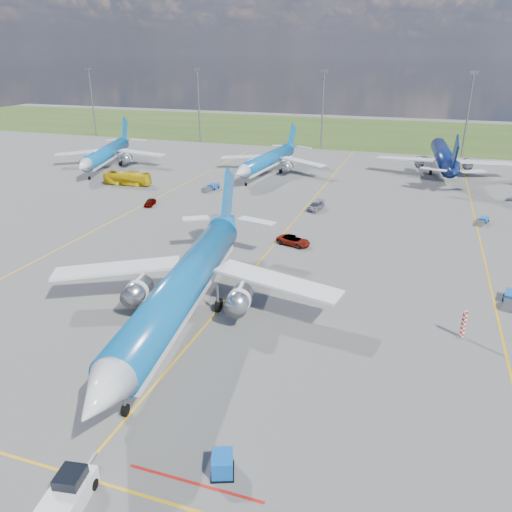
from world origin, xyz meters
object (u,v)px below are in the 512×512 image
(bg_jet_nnw, at_px, (268,174))
(baggage_tug_w, at_px, (510,299))
(main_airliner, at_px, (186,321))
(uld_container, at_px, (222,464))
(apron_bus, at_px, (127,178))
(pushback_tug, at_px, (68,493))
(baggage_tug_e, at_px, (482,221))
(service_car_c, at_px, (316,206))
(warning_post, at_px, (463,324))
(service_car_a, at_px, (150,202))
(service_car_b, at_px, (294,241))
(bg_jet_nw, at_px, (108,168))
(baggage_tug_c, at_px, (211,188))
(bg_jet_n, at_px, (441,173))

(bg_jet_nnw, distance_m, baggage_tug_w, 72.05)
(main_airliner, bearing_deg, uld_container, -65.34)
(apron_bus, height_order, baggage_tug_w, apron_bus)
(pushback_tug, bearing_deg, baggage_tug_e, 57.64)
(pushback_tug, distance_m, service_car_c, 69.43)
(warning_post, relative_size, bg_jet_nnw, 0.08)
(bg_jet_nnw, xyz_separation_m, service_car_c, (17.21, -25.23, 0.74))
(service_car_a, distance_m, baggage_tug_e, 60.13)
(pushback_tug, relative_size, uld_container, 3.41)
(warning_post, xyz_separation_m, baggage_tug_e, (4.94, 40.57, -1.06))
(service_car_b, height_order, baggage_tug_w, service_car_b)
(apron_bus, relative_size, baggage_tug_w, 2.18)
(service_car_b, distance_m, service_car_c, 19.21)
(main_airliner, distance_m, uld_container, 21.93)
(warning_post, relative_size, service_car_a, 0.79)
(warning_post, xyz_separation_m, baggage_tug_w, (5.63, 9.79, -1.01))
(uld_container, relative_size, baggage_tug_e, 0.42)
(baggage_tug_w, xyz_separation_m, baggage_tug_e, (-0.69, 30.79, -0.05))
(baggage_tug_w, bearing_deg, baggage_tug_e, 102.72)
(apron_bus, height_order, baggage_tug_e, apron_bus)
(bg_jet_nw, xyz_separation_m, pushback_tug, (57.02, -88.73, 0.83))
(service_car_c, bearing_deg, baggage_tug_c, 173.16)
(service_car_a, relative_size, service_car_b, 0.73)
(pushback_tug, distance_m, baggage_tug_c, 79.85)
(apron_bus, bearing_deg, bg_jet_n, -66.51)
(bg_jet_nnw, bearing_deg, apron_bus, -137.56)
(service_car_b, relative_size, baggage_tug_e, 1.22)
(service_car_a, bearing_deg, service_car_c, 2.70)
(service_car_a, bearing_deg, baggage_tug_e, -2.69)
(warning_post, height_order, baggage_tug_c, warning_post)
(warning_post, relative_size, uld_container, 1.65)
(bg_jet_nw, distance_m, baggage_tug_e, 88.87)
(bg_jet_nnw, height_order, bg_jet_n, bg_jet_n)
(pushback_tug, bearing_deg, bg_jet_nw, 113.37)
(bg_jet_nnw, height_order, apron_bus, bg_jet_nnw)
(warning_post, relative_size, bg_jet_n, 0.07)
(warning_post, distance_m, main_airliner, 29.09)
(apron_bus, relative_size, service_car_c, 2.07)
(main_airliner, bearing_deg, baggage_tug_c, 102.54)
(warning_post, xyz_separation_m, bg_jet_nw, (-82.05, 58.72, -1.50))
(pushback_tug, height_order, apron_bus, apron_bus)
(uld_container, height_order, baggage_tug_w, uld_container)
(service_car_a, distance_m, service_car_b, 33.56)
(main_airliner, relative_size, uld_container, 25.82)
(baggage_tug_w, relative_size, baggage_tug_c, 0.94)
(baggage_tug_w, bearing_deg, warning_post, -108.49)
(bg_jet_n, relative_size, pushback_tug, 7.13)
(warning_post, height_order, bg_jet_nw, bg_jet_nw)
(main_airliner, bearing_deg, pushback_tug, -90.01)
(bg_jet_n, height_order, service_car_b, bg_jet_n)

